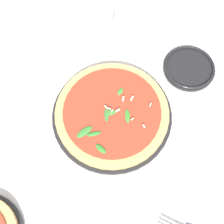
% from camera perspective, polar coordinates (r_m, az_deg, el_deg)
% --- Properties ---
extents(ground_plane, '(6.00, 6.00, 0.00)m').
position_cam_1_polar(ground_plane, '(0.86, 3.08, 0.19)').
color(ground_plane, silver).
extents(pizza_arugula_main, '(0.33, 0.33, 0.05)m').
position_cam_1_polar(pizza_arugula_main, '(0.84, -0.01, -0.37)').
color(pizza_arugula_main, black).
rests_on(pizza_arugula_main, ground_plane).
extents(wine_glass, '(0.09, 0.09, 0.17)m').
position_cam_1_polar(wine_glass, '(0.90, -1.32, 17.93)').
color(wine_glass, white).
rests_on(wine_glass, ground_plane).
extents(side_plate_white, '(0.15, 0.15, 0.02)m').
position_cam_1_polar(side_plate_white, '(0.94, 13.94, 7.86)').
color(side_plate_white, black).
rests_on(side_plate_white, ground_plane).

